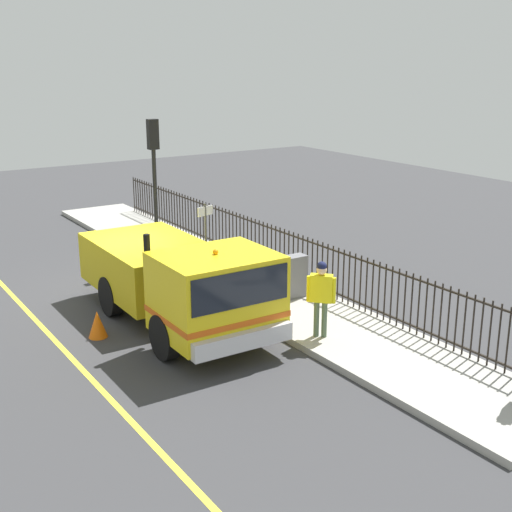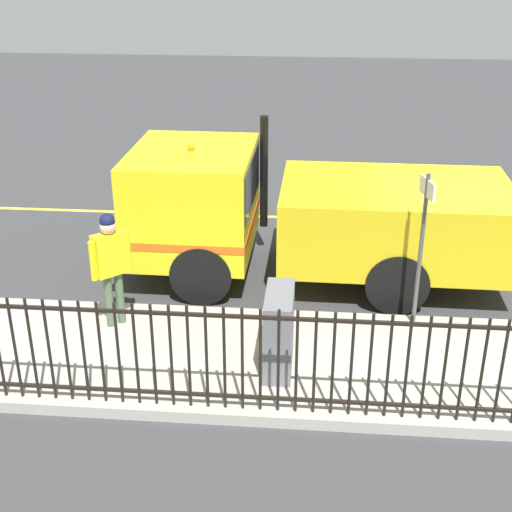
# 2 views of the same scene
# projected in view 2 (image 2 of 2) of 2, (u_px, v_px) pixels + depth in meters

# --- Properties ---
(ground_plane) EXTENTS (46.04, 46.04, 0.00)m
(ground_plane) POSITION_uv_depth(u_px,v_px,m) (451.00, 275.00, 11.97)
(ground_plane) COLOR #38383A
(ground_plane) RESTS_ON ground
(sidewalk_slab) EXTENTS (2.59, 20.93, 0.15)m
(sidewalk_slab) POSITION_uv_depth(u_px,v_px,m) (489.00, 372.00, 9.18)
(sidewalk_slab) COLOR #A3A099
(sidewalk_slab) RESTS_ON ground
(lane_marking) EXTENTS (0.12, 18.83, 0.01)m
(lane_marking) POSITION_uv_depth(u_px,v_px,m) (431.00, 222.00, 14.16)
(lane_marking) COLOR yellow
(lane_marking) RESTS_ON ground
(work_truck) EXTENTS (2.45, 6.26, 2.47)m
(work_truck) POSITION_uv_depth(u_px,v_px,m) (287.00, 209.00, 11.45)
(work_truck) COLOR yellow
(work_truck) RESTS_ON ground
(worker_standing) EXTENTS (0.49, 0.49, 1.69)m
(worker_standing) POSITION_uv_depth(u_px,v_px,m) (111.00, 258.00, 9.75)
(worker_standing) COLOR yellow
(worker_standing) RESTS_ON sidewalk_slab
(utility_cabinet) EXTENTS (0.90, 0.35, 1.07)m
(utility_cabinet) POSITION_uv_depth(u_px,v_px,m) (279.00, 331.00, 8.94)
(utility_cabinet) COLOR slate
(utility_cabinet) RESTS_ON sidewalk_slab
(traffic_cone) EXTENTS (0.42, 0.42, 0.60)m
(traffic_cone) POSITION_uv_depth(u_px,v_px,m) (323.00, 220.00, 13.42)
(traffic_cone) COLOR orange
(traffic_cone) RESTS_ON ground
(street_sign) EXTENTS (0.49, 0.15, 2.24)m
(street_sign) POSITION_uv_depth(u_px,v_px,m) (423.00, 232.00, 9.62)
(street_sign) COLOR #4C4C4C
(street_sign) RESTS_ON sidewalk_slab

